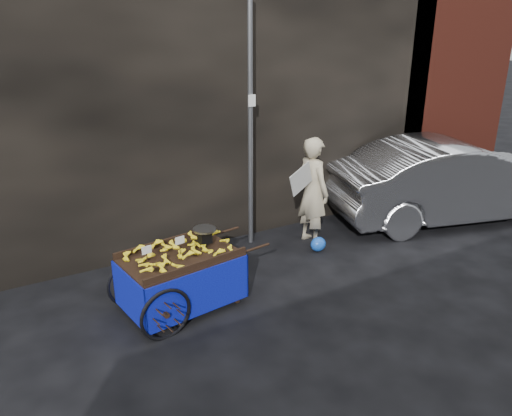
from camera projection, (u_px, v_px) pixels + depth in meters
ground at (276, 278)px, 7.34m from camera, size 80.00×80.00×0.00m
building_wall at (219, 84)px, 8.74m from camera, size 13.50×2.00×5.00m
street_pole at (250, 125)px, 7.82m from camera, size 0.12×0.10×4.00m
banana_cart at (177, 262)px, 6.36m from camera, size 2.09×1.17×1.08m
vendor at (313, 191)px, 8.23m from camera, size 0.88×0.69×1.82m
plastic_bag at (318, 244)px, 8.16m from camera, size 0.27×0.21×0.24m
parked_car at (452, 180)px, 9.29m from camera, size 4.86×2.79×1.51m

